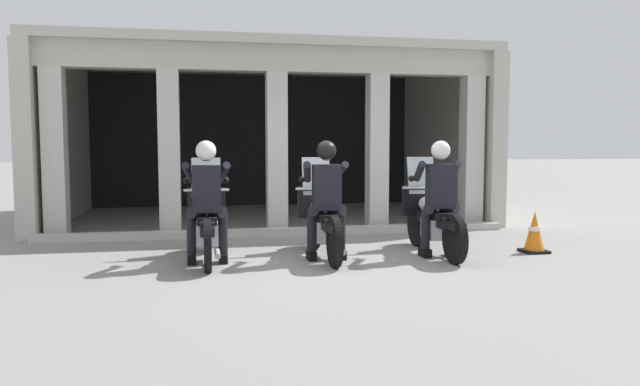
# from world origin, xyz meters

# --- Properties ---
(ground_plane) EXTENTS (80.00, 80.00, 0.00)m
(ground_plane) POSITION_xyz_m (0.00, 3.00, 0.00)
(ground_plane) COLOR gray
(station_building) EXTENTS (8.38, 5.22, 3.37)m
(station_building) POSITION_xyz_m (-0.34, 5.15, 2.10)
(station_building) COLOR black
(station_building) RESTS_ON ground
(kerb_strip) EXTENTS (7.88, 0.24, 0.12)m
(kerb_strip) POSITION_xyz_m (-0.34, 2.08, 0.06)
(kerb_strip) COLOR #B7B5AD
(kerb_strip) RESTS_ON ground
(motorcycle_left) EXTENTS (0.62, 2.04, 1.35)m
(motorcycle_left) POSITION_xyz_m (-1.56, 0.20, 0.50)
(motorcycle_left) COLOR black
(motorcycle_left) RESTS_ON ground
(police_officer_left) EXTENTS (0.63, 0.61, 1.58)m
(police_officer_left) POSITION_xyz_m (-1.56, -0.09, 0.94)
(police_officer_left) COLOR black
(police_officer_left) RESTS_ON ground
(motorcycle_center) EXTENTS (0.62, 2.04, 1.35)m
(motorcycle_center) POSITION_xyz_m (0.00, 0.17, 0.50)
(motorcycle_center) COLOR black
(motorcycle_center) RESTS_ON ground
(police_officer_center) EXTENTS (0.63, 0.61, 1.58)m
(police_officer_center) POSITION_xyz_m (0.00, -0.12, 0.94)
(police_officer_center) COLOR black
(police_officer_center) RESTS_ON ground
(motorcycle_right) EXTENTS (0.62, 2.04, 1.35)m
(motorcycle_right) POSITION_xyz_m (1.56, 0.08, 0.50)
(motorcycle_right) COLOR black
(motorcycle_right) RESTS_ON ground
(police_officer_right) EXTENTS (0.63, 0.61, 1.58)m
(police_officer_right) POSITION_xyz_m (1.56, -0.20, 0.94)
(police_officer_right) COLOR black
(police_officer_right) RESTS_ON ground
(traffic_cone_flank) EXTENTS (0.34, 0.34, 0.59)m
(traffic_cone_flank) POSITION_xyz_m (3.00, -0.18, 0.29)
(traffic_cone_flank) COLOR black
(traffic_cone_flank) RESTS_ON ground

